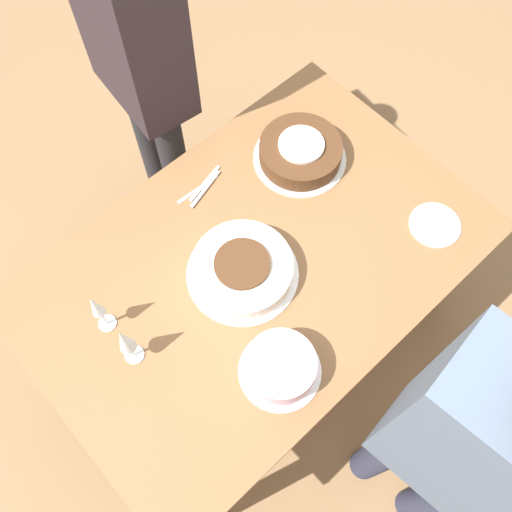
% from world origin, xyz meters
% --- Properties ---
extents(ground_plane, '(12.00, 12.00, 0.00)m').
position_xyz_m(ground_plane, '(0.00, 0.00, 0.00)').
color(ground_plane, '#8E6B47').
extents(dining_table, '(1.49, 0.98, 0.73)m').
position_xyz_m(dining_table, '(0.00, 0.00, 0.63)').
color(dining_table, brown).
rests_on(dining_table, ground_plane).
extents(cake_center_white, '(0.36, 0.36, 0.08)m').
position_xyz_m(cake_center_white, '(0.06, -0.00, 0.77)').
color(cake_center_white, white).
rests_on(cake_center_white, dining_table).
extents(cake_front_chocolate, '(0.33, 0.33, 0.09)m').
position_xyz_m(cake_front_chocolate, '(-0.39, -0.20, 0.77)').
color(cake_front_chocolate, white).
rests_on(cake_front_chocolate, dining_table).
extents(cake_back_decorated, '(0.25, 0.25, 0.10)m').
position_xyz_m(cake_back_decorated, '(0.19, 0.31, 0.78)').
color(cake_back_decorated, white).
rests_on(cake_back_decorated, dining_table).
extents(wine_glass_near, '(0.06, 0.06, 0.21)m').
position_xyz_m(wine_glass_near, '(0.48, -0.16, 0.87)').
color(wine_glass_near, silver).
rests_on(wine_glass_near, dining_table).
extents(wine_glass_far, '(0.06, 0.06, 0.22)m').
position_xyz_m(wine_glass_far, '(0.48, -0.02, 0.88)').
color(wine_glass_far, silver).
rests_on(wine_glass_far, dining_table).
extents(dessert_plate_left, '(0.17, 0.17, 0.01)m').
position_xyz_m(dessert_plate_left, '(-0.53, 0.30, 0.74)').
color(dessert_plate_left, silver).
rests_on(dessert_plate_left, dining_table).
extents(fork_pile, '(0.20, 0.08, 0.01)m').
position_xyz_m(fork_pile, '(-0.06, -0.33, 0.74)').
color(fork_pile, silver).
rests_on(fork_pile, dining_table).
extents(person_cutting, '(0.26, 0.42, 1.61)m').
position_xyz_m(person_cutting, '(-0.16, -0.76, 0.97)').
color(person_cutting, '#232328').
rests_on(person_cutting, ground_plane).
extents(person_watching, '(0.26, 0.42, 1.61)m').
position_xyz_m(person_watching, '(0.04, 0.80, 0.97)').
color(person_watching, '#2D334C').
rests_on(person_watching, ground_plane).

